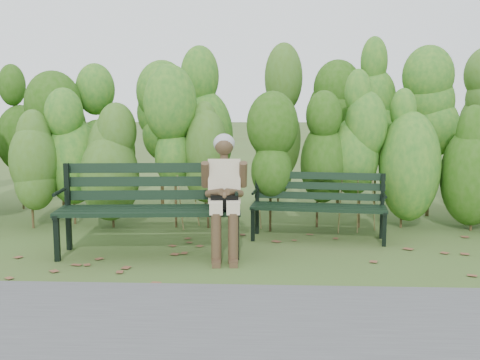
{
  "coord_description": "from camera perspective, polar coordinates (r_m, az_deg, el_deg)",
  "views": [
    {
      "loc": [
        0.28,
        -5.61,
        1.58
      ],
      "look_at": [
        0.0,
        0.35,
        0.75
      ],
      "focal_mm": 42.0,
      "sensor_mm": 36.0,
      "label": 1
    }
  ],
  "objects": [
    {
      "name": "bench_right",
      "position": [
        6.58,
        7.98,
        -2.04
      ],
      "size": [
        1.58,
        0.68,
        0.77
      ],
      "color": "black",
      "rests_on": "ground"
    },
    {
      "name": "footpath",
      "position": [
        3.77,
        -1.89,
        -16.78
      ],
      "size": [
        60.0,
        2.5,
        0.01
      ],
      "primitive_type": "cube",
      "color": "#474749",
      "rests_on": "ground"
    },
    {
      "name": "seated_woman",
      "position": [
        5.71,
        -1.61,
        -0.7
      ],
      "size": [
        0.49,
        0.71,
        1.26
      ],
      "color": "beige",
      "rests_on": "ground"
    },
    {
      "name": "bench_left",
      "position": [
        5.97,
        -9.09,
        -2.09
      ],
      "size": [
        1.92,
        0.76,
        0.94
      ],
      "color": "black",
      "rests_on": "ground"
    },
    {
      "name": "leaf_litter",
      "position": [
        5.55,
        1.04,
        -8.58
      ],
      "size": [
        5.23,
        1.99,
        0.01
      ],
      "color": "brown",
      "rests_on": "ground"
    },
    {
      "name": "ground",
      "position": [
        5.84,
        -0.16,
        -7.79
      ],
      "size": [
        80.0,
        80.0,
        0.0
      ],
      "primitive_type": "plane",
      "color": "#435124"
    },
    {
      "name": "hedge_band",
      "position": [
        7.49,
        0.54,
        5.44
      ],
      "size": [
        11.04,
        1.67,
        2.42
      ],
      "color": "#47381E",
      "rests_on": "ground"
    }
  ]
}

